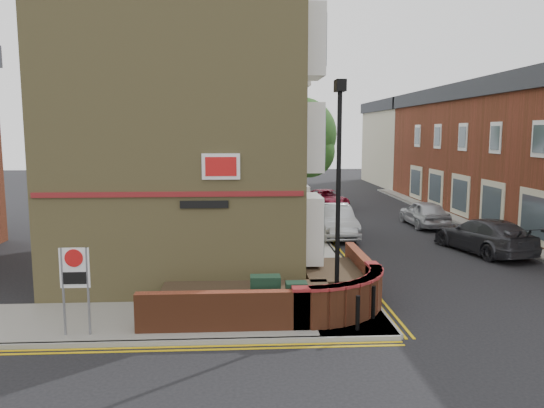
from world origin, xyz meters
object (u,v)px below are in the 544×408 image
at_px(lamppost, 338,200).
at_px(utility_cabinet_large, 265,298).
at_px(zone_sign, 75,275).
at_px(silver_car_near, 334,221).

relative_size(lamppost, utility_cabinet_large, 5.25).
xyz_separation_m(utility_cabinet_large, zone_sign, (-4.70, -0.80, 0.92)).
relative_size(lamppost, silver_car_near, 1.33).
bearing_deg(silver_car_near, utility_cabinet_large, -109.89).
bearing_deg(zone_sign, utility_cabinet_large, 9.69).
distance_m(utility_cabinet_large, zone_sign, 4.86).
bearing_deg(utility_cabinet_large, lamppost, -3.01).
distance_m(zone_sign, silver_car_near, 15.26).
height_order(utility_cabinet_large, zone_sign, zone_sign).
bearing_deg(lamppost, zone_sign, -173.93).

